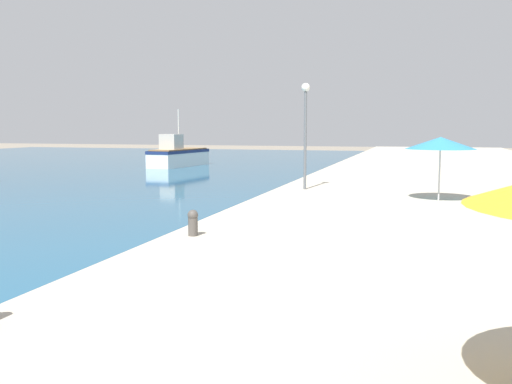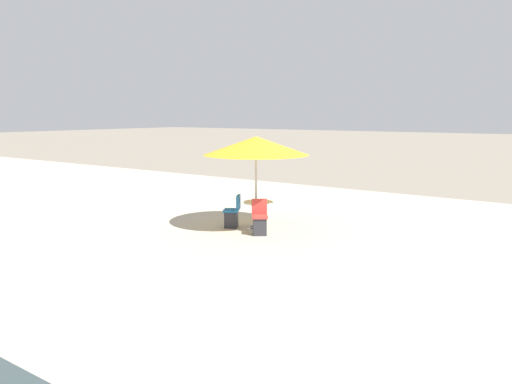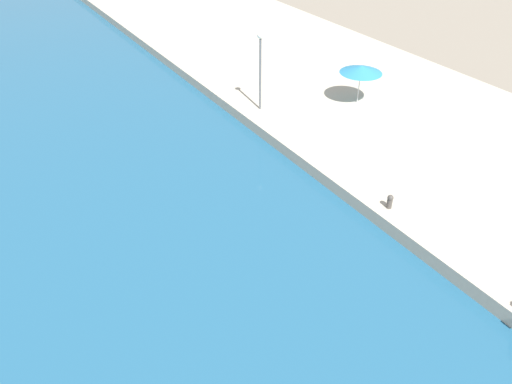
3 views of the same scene
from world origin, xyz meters
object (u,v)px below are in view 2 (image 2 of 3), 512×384
object	(u,v)px
cafe_table	(258,209)
cafe_chair_left	(232,216)
cafe_umbrella_pink	(256,146)
cafe_chair_right	(260,222)

from	to	relation	value
cafe_table	cafe_chair_left	xyz separation A→B (m)	(-0.34, 0.64, -0.21)
cafe_table	cafe_umbrella_pink	bearing A→B (deg)	92.11
cafe_chair_left	cafe_umbrella_pink	bearing A→B (deg)	-87.24
cafe_chair_left	cafe_chair_right	distance (m)	1.11
cafe_umbrella_pink	cafe_chair_left	xyz separation A→B (m)	(-0.33, 0.57, -1.93)
cafe_table	cafe_chair_left	bearing A→B (deg)	117.80
cafe_umbrella_pink	cafe_chair_left	distance (m)	2.04
cafe_chair_left	cafe_table	bearing A→B (deg)	-90.00
cafe_table	cafe_chair_left	size ratio (longest dim) A/B	0.88
cafe_umbrella_pink	cafe_chair_left	bearing A→B (deg)	120.56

